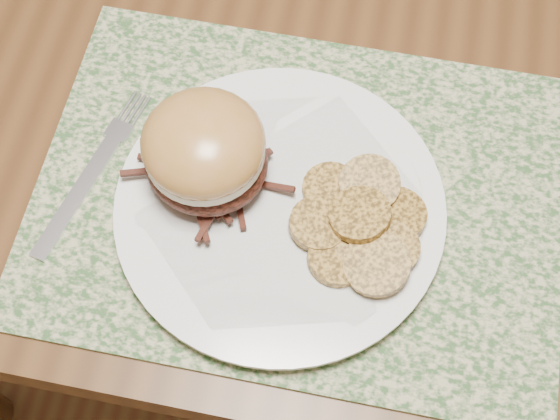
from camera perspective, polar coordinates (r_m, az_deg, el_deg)
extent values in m
plane|color=brown|center=(1.47, 10.52, -4.82)|extent=(3.50, 3.50, 0.00)
cube|color=#563419|center=(0.85, 18.90, 13.15)|extent=(1.50, 0.90, 0.04)
cube|color=#34572D|center=(0.67, 1.42, 1.06)|extent=(0.45, 0.33, 0.00)
cylinder|color=white|center=(0.65, -0.01, 0.09)|extent=(0.26, 0.26, 0.02)
ellipsoid|color=black|center=(0.64, -5.41, 3.56)|extent=(0.13, 0.13, 0.04)
cylinder|color=beige|center=(0.63, -5.56, 4.44)|extent=(0.12, 0.12, 0.01)
ellipsoid|color=#A56B36|center=(0.62, -5.65, 4.92)|extent=(0.13, 0.13, 0.05)
cylinder|color=#AC7D32|center=(0.65, 3.73, 1.57)|extent=(0.06, 0.06, 0.01)
cylinder|color=#AC7D32|center=(0.65, 6.57, 1.90)|extent=(0.07, 0.07, 0.02)
cylinder|color=#AC7D32|center=(0.64, 8.38, -0.31)|extent=(0.07, 0.07, 0.02)
cylinder|color=#AC7D32|center=(0.63, 2.79, -1.03)|extent=(0.05, 0.05, 0.01)
cylinder|color=#AC7D32|center=(0.63, 5.86, -0.34)|extent=(0.07, 0.07, 0.02)
cylinder|color=#AC7D32|center=(0.63, 8.23, -2.75)|extent=(0.06, 0.06, 0.01)
cylinder|color=#AC7D32|center=(0.62, 4.25, -3.50)|extent=(0.07, 0.07, 0.02)
cylinder|color=#AC7D32|center=(0.62, 7.10, -3.93)|extent=(0.07, 0.07, 0.02)
cylinder|color=#AC7D32|center=(0.63, 5.10, -3.16)|extent=(0.05, 0.05, 0.01)
cube|color=silver|center=(0.69, -14.65, 0.94)|extent=(0.04, 0.13, 0.00)
cube|color=silver|center=(0.71, -11.67, 5.69)|extent=(0.03, 0.02, 0.00)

